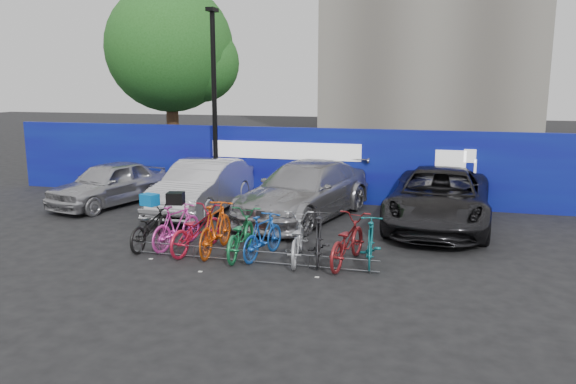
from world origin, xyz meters
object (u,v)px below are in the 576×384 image
(bike_rack, at_px, (249,256))
(bike_0, at_px, (151,226))
(bike_6, at_px, (297,239))
(bike_8, at_px, (347,241))
(bike_2, at_px, (196,230))
(bike_9, at_px, (371,241))
(car_0, at_px, (109,183))
(car_1, at_px, (203,187))
(bike_4, at_px, (240,234))
(car_2, at_px, (305,191))
(bike_1, at_px, (177,226))
(lamppost, at_px, (214,100))
(bike_3, at_px, (216,228))
(car_3, at_px, (439,198))
(tree, at_px, (176,51))
(bike_5, at_px, (263,236))
(bike_7, at_px, (319,238))

(bike_rack, relative_size, bike_0, 2.95)
(bike_6, height_order, bike_8, bike_8)
(bike_2, bearing_deg, bike_9, -167.40)
(car_0, bearing_deg, car_1, 13.17)
(bike_2, distance_m, bike_4, 1.11)
(car_2, xyz_separation_m, bike_8, (1.84, -3.85, -0.27))
(bike_0, distance_m, bike_6, 3.60)
(car_1, bearing_deg, bike_1, -75.27)
(lamppost, bearing_deg, bike_3, -67.98)
(bike_rack, bearing_deg, bike_2, 161.11)
(car_3, bearing_deg, tree, 152.59)
(car_1, xyz_separation_m, car_3, (6.84, 0.10, 0.00))
(bike_9, bearing_deg, bike_3, -3.07)
(bike_9, bearing_deg, bike_rack, 8.75)
(lamppost, bearing_deg, bike_8, -46.54)
(bike_2, xyz_separation_m, bike_3, (0.49, -0.00, 0.07))
(car_2, bearing_deg, car_1, -163.20)
(bike_rack, relative_size, bike_5, 3.36)
(bike_rack, xyz_separation_m, car_2, (0.19, 4.32, 0.63))
(bike_3, bearing_deg, bike_0, -4.54)
(bike_6, height_order, bike_7, bike_7)
(car_3, relative_size, bike_4, 2.89)
(bike_8, bearing_deg, bike_rack, 22.82)
(tree, height_order, car_2, tree)
(car_3, xyz_separation_m, bike_7, (-2.50, -3.84, -0.24))
(tree, distance_m, lamppost, 6.14)
(bike_5, relative_size, bike_8, 0.83)
(bike_3, distance_m, bike_8, 3.01)
(lamppost, xyz_separation_m, bike_2, (1.74, -5.50, -2.76))
(car_2, distance_m, bike_7, 4.02)
(bike_rack, relative_size, bike_2, 2.85)
(car_2, bearing_deg, bike_2, -97.98)
(bike_0, xyz_separation_m, bike_2, (1.20, -0.09, 0.02))
(car_1, height_order, bike_3, car_1)
(bike_2, distance_m, bike_7, 2.88)
(bike_4, bearing_deg, bike_5, 179.73)
(car_0, height_order, car_2, car_2)
(car_2, height_order, bike_2, car_2)
(bike_rack, relative_size, car_0, 1.37)
(car_2, relative_size, bike_7, 3.05)
(bike_rack, height_order, bike_1, bike_1)
(bike_rack, height_order, bike_3, bike_3)
(lamppost, relative_size, bike_2, 3.11)
(car_3, distance_m, bike_6, 4.92)
(car_2, bearing_deg, lamppost, 169.07)
(bike_2, height_order, bike_5, bike_2)
(car_1, relative_size, bike_4, 2.43)
(bike_6, xyz_separation_m, bike_8, (1.10, 0.04, 0.02))
(car_1, height_order, bike_9, car_1)
(car_3, bearing_deg, bike_5, -130.72)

